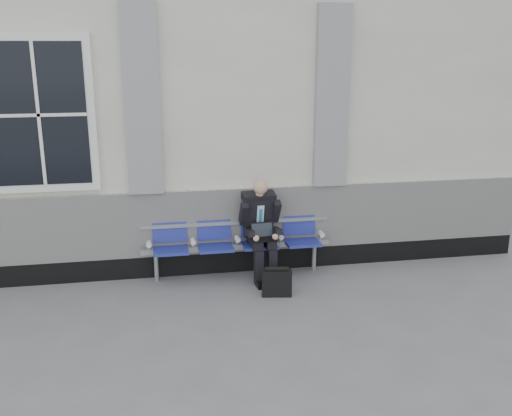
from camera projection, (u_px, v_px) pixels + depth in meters
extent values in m
plane|color=slate|center=(3.00, 338.00, 6.21)|extent=(70.00, 70.00, 0.00)
cube|color=silver|center=(41.00, 110.00, 8.95)|extent=(14.00, 4.00, 4.20)
cube|color=black|center=(28.00, 274.00, 7.56)|extent=(14.00, 0.10, 0.30)
cube|color=silver|center=(23.00, 231.00, 7.39)|extent=(14.00, 0.08, 0.90)
cube|color=gray|center=(142.00, 101.00, 7.19)|extent=(0.45, 0.14, 2.40)
cube|color=gray|center=(332.00, 98.00, 7.62)|extent=(0.45, 0.14, 2.40)
cube|color=white|center=(39.00, 115.00, 7.04)|extent=(1.35, 0.10, 1.95)
cube|color=black|center=(39.00, 115.00, 6.99)|extent=(1.15, 0.02, 1.75)
cube|color=#9EA0A3|center=(237.00, 247.00, 7.80)|extent=(2.60, 0.07, 0.07)
cube|color=#9EA0A3|center=(235.00, 223.00, 7.83)|extent=(2.60, 0.05, 0.05)
cylinder|color=#9EA0A3|center=(156.00, 267.00, 7.67)|extent=(0.06, 0.06, 0.39)
cylinder|color=#9EA0A3|center=(314.00, 257.00, 8.05)|extent=(0.06, 0.06, 0.39)
cube|color=navy|center=(171.00, 251.00, 7.56)|extent=(0.46, 0.42, 0.07)
cube|color=navy|center=(169.00, 227.00, 7.69)|extent=(0.46, 0.10, 0.40)
cube|color=navy|center=(216.00, 248.00, 7.67)|extent=(0.46, 0.42, 0.07)
cube|color=navy|center=(214.00, 225.00, 7.79)|extent=(0.46, 0.10, 0.40)
cube|color=navy|center=(259.00, 245.00, 7.77)|extent=(0.46, 0.42, 0.07)
cube|color=navy|center=(257.00, 223.00, 7.90)|extent=(0.46, 0.10, 0.40)
cube|color=navy|center=(302.00, 243.00, 7.87)|extent=(0.46, 0.42, 0.07)
cube|color=navy|center=(299.00, 220.00, 8.00)|extent=(0.46, 0.10, 0.40)
cylinder|color=white|center=(149.00, 244.00, 7.52)|extent=(0.07, 0.12, 0.07)
cylinder|color=white|center=(193.00, 241.00, 7.62)|extent=(0.07, 0.12, 0.07)
cylinder|color=white|center=(237.00, 239.00, 7.72)|extent=(0.07, 0.12, 0.07)
cylinder|color=white|center=(281.00, 236.00, 7.82)|extent=(0.07, 0.12, 0.07)
cylinder|color=white|center=(321.00, 234.00, 7.92)|extent=(0.07, 0.12, 0.07)
cube|color=black|center=(260.00, 283.00, 7.54)|extent=(0.12, 0.25, 0.08)
cube|color=black|center=(273.00, 282.00, 7.58)|extent=(0.12, 0.25, 0.08)
cube|color=black|center=(259.00, 268.00, 7.53)|extent=(0.12, 0.13, 0.47)
cube|color=black|center=(272.00, 266.00, 7.58)|extent=(0.12, 0.13, 0.47)
cube|color=black|center=(255.00, 242.00, 7.64)|extent=(0.16, 0.43, 0.13)
cube|color=black|center=(268.00, 241.00, 7.69)|extent=(0.16, 0.43, 0.13)
cube|color=black|center=(258.00, 216.00, 7.75)|extent=(0.41, 0.34, 0.59)
cube|color=#C2E6FE|center=(260.00, 217.00, 7.65)|extent=(0.10, 0.10, 0.33)
cube|color=teal|center=(260.00, 218.00, 7.64)|extent=(0.05, 0.08, 0.28)
cube|color=black|center=(259.00, 197.00, 7.65)|extent=(0.46, 0.25, 0.13)
cylinder|color=#D9A487|center=(260.00, 193.00, 7.59)|extent=(0.10, 0.10, 0.09)
sphere|color=#D9A487|center=(261.00, 187.00, 7.52)|extent=(0.19, 0.19, 0.19)
cube|color=black|center=(244.00, 214.00, 7.59)|extent=(0.11, 0.27, 0.34)
cube|color=black|center=(276.00, 211.00, 7.70)|extent=(0.11, 0.27, 0.34)
cube|color=black|center=(250.00, 233.00, 7.51)|extent=(0.10, 0.29, 0.13)
cube|color=black|center=(276.00, 231.00, 7.60)|extent=(0.10, 0.29, 0.13)
sphere|color=#D9A487|center=(256.00, 238.00, 7.41)|extent=(0.08, 0.08, 0.08)
sphere|color=#D9A487|center=(275.00, 237.00, 7.47)|extent=(0.08, 0.08, 0.08)
cube|color=black|center=(264.00, 239.00, 7.52)|extent=(0.32, 0.24, 0.02)
cube|color=black|center=(262.00, 230.00, 7.60)|extent=(0.31, 0.11, 0.20)
cube|color=black|center=(262.00, 230.00, 7.59)|extent=(0.28, 0.08, 0.17)
cube|color=black|center=(277.00, 283.00, 7.23)|extent=(0.40, 0.22, 0.34)
cylinder|color=black|center=(277.00, 269.00, 7.18)|extent=(0.30, 0.11, 0.06)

